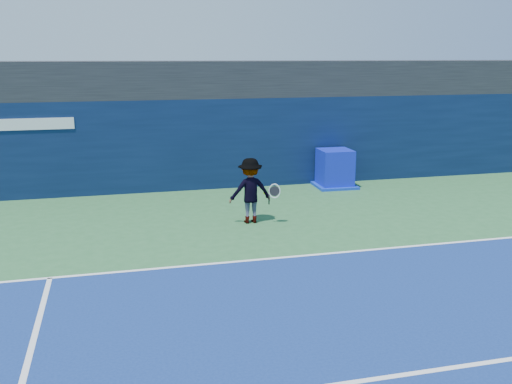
# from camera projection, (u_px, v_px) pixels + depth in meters

# --- Properties ---
(ground) EXTENTS (80.00, 80.00, 0.00)m
(ground) POSITION_uv_depth(u_px,v_px,m) (338.00, 316.00, 9.85)
(ground) COLOR #2C6335
(ground) RESTS_ON ground
(baseline) EXTENTS (24.00, 0.10, 0.01)m
(baseline) POSITION_uv_depth(u_px,v_px,m) (287.00, 257.00, 12.68)
(baseline) COLOR white
(baseline) RESTS_ON ground
(service_line) EXTENTS (24.00, 0.10, 0.01)m
(service_line) POSITION_uv_depth(u_px,v_px,m) (392.00, 377.00, 7.96)
(service_line) COLOR white
(service_line) RESTS_ON ground
(stadium_band) EXTENTS (36.00, 3.00, 1.20)m
(stadium_band) POSITION_uv_depth(u_px,v_px,m) (216.00, 78.00, 19.86)
(stadium_band) COLOR black
(stadium_band) RESTS_ON back_wall_assembly
(back_wall_assembly) EXTENTS (36.00, 1.03, 3.00)m
(back_wall_assembly) POSITION_uv_depth(u_px,v_px,m) (222.00, 142.00, 19.40)
(back_wall_assembly) COLOR #0A1839
(back_wall_assembly) RESTS_ON ground
(equipment_cart) EXTENTS (1.37, 1.37, 1.28)m
(equipment_cart) POSITION_uv_depth(u_px,v_px,m) (335.00, 170.00, 19.43)
(equipment_cart) COLOR #0D19B6
(equipment_cart) RESTS_ON ground
(tennis_player) EXTENTS (1.32, 0.72, 1.75)m
(tennis_player) POSITION_uv_depth(u_px,v_px,m) (250.00, 191.00, 15.17)
(tennis_player) COLOR white
(tennis_player) RESTS_ON ground
(tennis_ball) EXTENTS (0.07, 0.07, 0.07)m
(tennis_ball) POSITION_uv_depth(u_px,v_px,m) (264.00, 193.00, 15.36)
(tennis_ball) COLOR #B7EA1A
(tennis_ball) RESTS_ON ground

